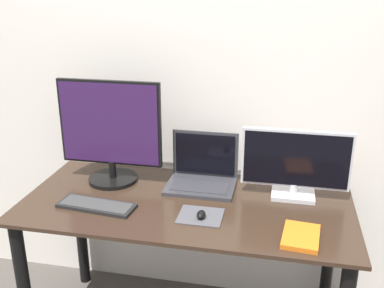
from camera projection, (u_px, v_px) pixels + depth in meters
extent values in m
cube|color=silver|center=(203.00, 82.00, 2.33)|extent=(7.00, 0.05, 2.50)
cube|color=#332319|center=(186.00, 204.00, 2.11)|extent=(1.54, 0.73, 0.02)
cylinder|color=black|center=(81.00, 227.00, 2.65)|extent=(0.06, 0.06, 0.75)
cylinder|color=black|center=(329.00, 255.00, 2.38)|extent=(0.06, 0.06, 0.75)
cylinder|color=black|center=(113.00, 179.00, 2.33)|extent=(0.25, 0.25, 0.02)
cylinder|color=black|center=(113.00, 169.00, 2.31)|extent=(0.04, 0.04, 0.09)
cube|color=black|center=(110.00, 123.00, 2.23)|extent=(0.53, 0.02, 0.43)
cube|color=#331947|center=(109.00, 124.00, 2.22)|extent=(0.50, 0.01, 0.41)
cube|color=silver|center=(293.00, 195.00, 2.15)|extent=(0.20, 0.14, 0.02)
cylinder|color=silver|center=(293.00, 189.00, 2.14)|extent=(0.04, 0.04, 0.05)
cube|color=silver|center=(296.00, 159.00, 2.09)|extent=(0.51, 0.02, 0.28)
cube|color=black|center=(296.00, 160.00, 2.08)|extent=(0.48, 0.01, 0.26)
cube|color=#333338|center=(201.00, 187.00, 2.24)|extent=(0.34, 0.24, 0.02)
cube|color=#2D2D33|center=(200.00, 186.00, 2.22)|extent=(0.28, 0.13, 0.00)
cube|color=#333338|center=(205.00, 154.00, 2.31)|extent=(0.34, 0.01, 0.24)
cube|color=black|center=(205.00, 154.00, 2.30)|extent=(0.31, 0.00, 0.21)
cube|color=black|center=(97.00, 206.00, 2.05)|extent=(0.37, 0.16, 0.02)
cube|color=#383838|center=(96.00, 204.00, 2.05)|extent=(0.34, 0.13, 0.00)
cube|color=#47474C|center=(201.00, 216.00, 1.97)|extent=(0.19, 0.17, 0.00)
ellipsoid|color=black|center=(201.00, 215.00, 1.95)|extent=(0.04, 0.06, 0.03)
cube|color=orange|center=(301.00, 236.00, 1.80)|extent=(0.16, 0.22, 0.02)
cube|color=white|center=(301.00, 236.00, 1.80)|extent=(0.16, 0.21, 0.02)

